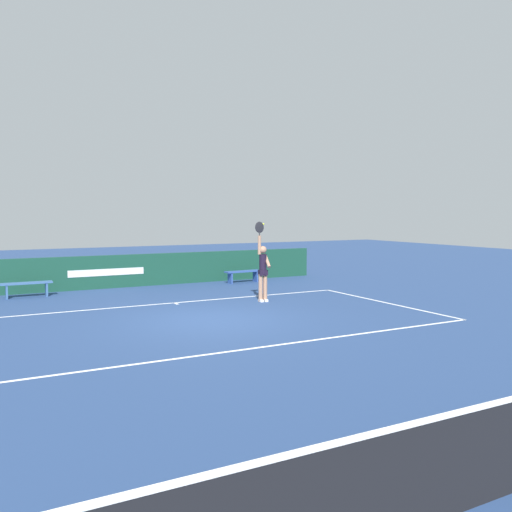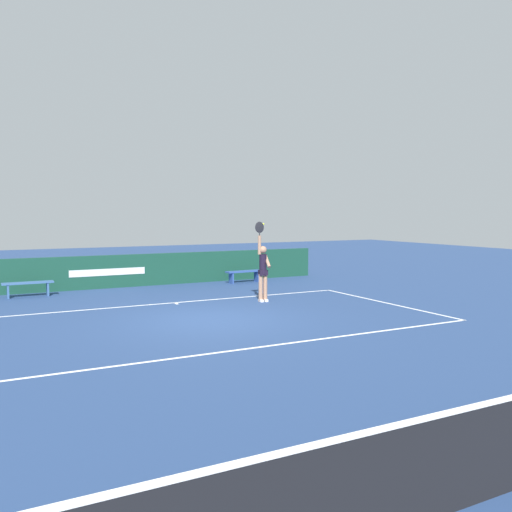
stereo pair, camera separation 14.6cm
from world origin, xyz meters
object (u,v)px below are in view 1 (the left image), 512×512
(tennis_ball, at_px, (263,224))
(courtside_bench_near, at_px, (27,286))
(tennis_player, at_px, (263,269))
(courtside_bench_far, at_px, (243,274))

(tennis_ball, height_order, courtside_bench_near, tennis_ball)
(tennis_player, relative_size, courtside_bench_far, 1.63)
(tennis_ball, bearing_deg, courtside_bench_far, 71.58)
(tennis_player, distance_m, courtside_bench_near, 7.57)
(courtside_bench_near, relative_size, courtside_bench_far, 1.04)
(tennis_ball, height_order, courtside_bench_far, tennis_ball)
(tennis_player, height_order, tennis_ball, tennis_player)
(tennis_ball, relative_size, courtside_bench_far, 0.04)
(tennis_player, height_order, courtside_bench_near, tennis_player)
(tennis_ball, distance_m, courtside_bench_near, 7.80)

